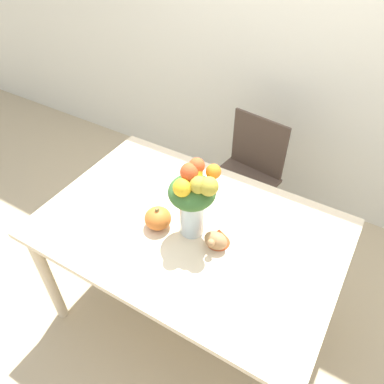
{
  "coord_description": "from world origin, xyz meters",
  "views": [
    {
      "loc": [
        0.64,
        -1.05,
        2.11
      ],
      "look_at": [
        0.02,
        -0.02,
        1.02
      ],
      "focal_mm": 35.0,
      "sensor_mm": 36.0,
      "label": 1
    }
  ],
  "objects_px": {
    "turkey_figurine": "(217,238)",
    "dining_chair_near_window": "(245,178)",
    "pumpkin": "(158,218)",
    "flower_vase": "(193,197)"
  },
  "relations": [
    {
      "from": "turkey_figurine",
      "to": "pumpkin",
      "type": "bearing_deg",
      "value": -171.82
    },
    {
      "from": "turkey_figurine",
      "to": "dining_chair_near_window",
      "type": "distance_m",
      "value": 0.94
    },
    {
      "from": "dining_chair_near_window",
      "to": "turkey_figurine",
      "type": "bearing_deg",
      "value": -67.93
    },
    {
      "from": "pumpkin",
      "to": "turkey_figurine",
      "type": "bearing_deg",
      "value": 8.18
    },
    {
      "from": "pumpkin",
      "to": "turkey_figurine",
      "type": "distance_m",
      "value": 0.3
    },
    {
      "from": "flower_vase",
      "to": "pumpkin",
      "type": "distance_m",
      "value": 0.24
    },
    {
      "from": "flower_vase",
      "to": "pumpkin",
      "type": "xyz_separation_m",
      "value": [
        -0.16,
        -0.06,
        -0.17
      ]
    },
    {
      "from": "pumpkin",
      "to": "turkey_figurine",
      "type": "height_order",
      "value": "pumpkin"
    },
    {
      "from": "pumpkin",
      "to": "turkey_figurine",
      "type": "xyz_separation_m",
      "value": [
        0.3,
        0.04,
        -0.01
      ]
    },
    {
      "from": "dining_chair_near_window",
      "to": "pumpkin",
      "type": "bearing_deg",
      "value": -87.49
    }
  ]
}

